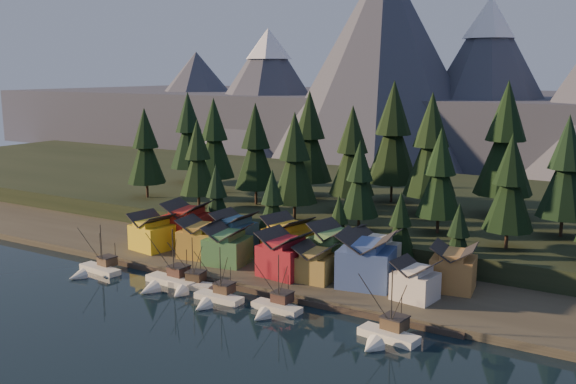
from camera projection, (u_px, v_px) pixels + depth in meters
The scene contains 44 objects.
ground at pixel (206, 320), 108.84m from camera, with size 500.00×500.00×0.00m, color black.
shore_strip at pixel (318, 258), 142.32m from camera, with size 400.00×50.00×1.50m, color #363227.
hillside at pixel (401, 207), 183.93m from camera, with size 420.00×100.00×6.00m, color black.
dock at pixel (259, 289), 122.62m from camera, with size 80.00×4.00×1.00m, color #3F362D.
mountain_ridge at pixel (496, 106), 285.64m from camera, with size 560.00×190.00×90.00m.
boat_0 at pixel (95, 264), 133.31m from camera, with size 10.91×11.67×11.23m.
boat_1 at pixel (166, 275), 125.59m from camera, with size 11.85×12.79×12.33m.
boat_2 at pixel (189, 279), 123.31m from camera, with size 9.53×10.11×11.15m.
boat_3 at pixel (215, 291), 116.61m from camera, with size 9.68×10.56×11.14m.
boat_4 at pixel (273, 301), 111.78m from camera, with size 9.61×10.39×11.20m.
boat_6 at pixel (385, 327), 99.59m from camera, with size 10.34×10.99×12.58m.
house_front_0 at pixel (152, 231), 145.48m from camera, with size 9.41×9.03×8.31m.
house_front_1 at pixel (201, 237), 139.70m from camera, with size 9.42×9.15×8.57m.
house_front_2 at pixel (227, 244), 134.84m from camera, with size 9.43×9.49×8.18m.
house_front_3 at pixel (284, 252), 126.81m from camera, with size 9.61×9.24×8.96m.
house_front_4 at pixel (315, 262), 124.10m from camera, with size 7.40×7.92×7.11m.
house_front_5 at pixel (366, 258), 120.37m from camera, with size 11.24×10.50×10.36m.
house_front_6 at pixel (415, 279), 113.64m from camera, with size 7.92×7.58×7.10m.
house_back_0 at pixel (187, 222), 149.42m from camera, with size 10.57×10.26×10.13m.
house_back_1 at pixel (234, 231), 143.21m from camera, with size 8.32×8.42×9.14m.
house_back_2 at pixel (288, 237), 137.17m from camera, with size 10.73×10.19×9.55m.
house_back_3 at pixel (336, 245), 131.06m from camera, with size 10.97×10.21×9.47m.
house_back_4 at pixel (374, 253), 125.83m from camera, with size 8.97×8.64×9.38m.
house_back_5 at pixel (453, 266), 118.52m from camera, with size 8.64×8.73×8.63m.
tree_hill_0 at pixel (146, 149), 180.35m from camera, with size 10.94×10.94×25.47m.
tree_hill_1 at pixel (214, 141), 187.44m from camera, with size 12.00×12.00×27.96m.
tree_hill_2 at pixel (198, 160), 166.02m from camera, with size 10.03×10.03×23.37m.
tree_hill_3 at pixel (256, 149), 170.61m from camera, with size 11.75×11.75×27.38m.
tree_hill_4 at pixel (309, 140), 178.85m from camera, with size 13.01×13.01×30.32m.
tree_hill_5 at pixel (295, 161), 153.18m from camera, with size 11.22×11.22×26.15m.
tree_hill_6 at pixel (352, 154), 161.61m from camera, with size 11.67×11.67×27.19m.
tree_hill_7 at pixel (360, 182), 142.92m from camera, with size 8.81×8.81×20.53m.
tree_hill_8 at pixel (431, 148), 158.00m from camera, with size 13.12×13.12×30.56m.
tree_hill_9 at pixel (440, 176), 140.36m from camera, with size 10.11×10.11×23.56m.
tree_hill_10 at pixel (505, 143), 156.29m from camera, with size 14.37×14.37×33.48m.
tree_hill_11 at pixel (510, 186), 128.01m from camera, with size 10.15×10.15×23.65m.
tree_hill_12 at pixel (566, 171), 137.09m from camera, with size 11.42×11.42×26.60m.
tree_hill_15 at pixel (393, 136), 173.25m from camera, with size 14.23×14.23×33.16m.
tree_hill_16 at pixel (189, 133), 204.89m from camera, with size 12.47×12.47×29.05m.
tree_shore_0 at pixel (217, 198), 154.56m from camera, with size 7.81×7.81×18.19m.
tree_shore_1 at pixel (272, 205), 146.43m from camera, with size 7.79×7.79×18.15m.
tree_shore_2 at pixel (339, 224), 138.23m from camera, with size 5.95×5.95×13.86m.
tree_shore_3 at pixel (400, 227), 130.89m from camera, with size 6.88×6.88×16.03m.
tree_shore_4 at pixel (458, 237), 124.89m from camera, with size 6.45×6.45×15.02m.
Camera 1 is at (65.23, -80.76, 41.68)m, focal length 40.00 mm.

